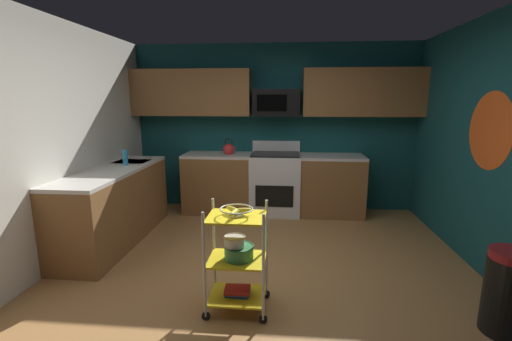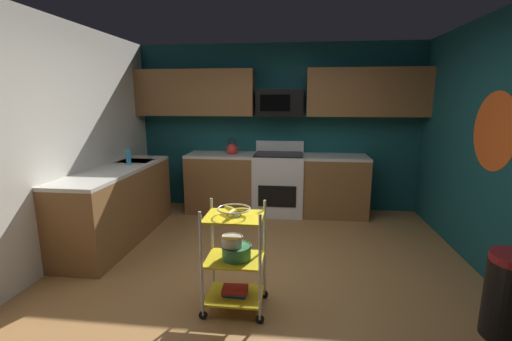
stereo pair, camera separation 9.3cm
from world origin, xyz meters
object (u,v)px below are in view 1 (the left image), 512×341
at_px(fruit_bowl, 236,210).
at_px(rolling_cart, 237,259).
at_px(oven_range, 275,183).
at_px(microwave, 276,103).
at_px(mixing_bowl_large, 239,252).
at_px(mixing_bowl_small, 235,241).
at_px(book_stack, 237,291).
at_px(trash_can, 509,293).
at_px(dish_soap_bottle, 125,157).
at_px(kettle, 229,149).

bearing_deg(fruit_bowl, rolling_cart, -90.00).
distance_m(oven_range, microwave, 1.23).
height_order(oven_range, mixing_bowl_large, oven_range).
relative_size(oven_range, mixing_bowl_small, 6.04).
height_order(rolling_cart, book_stack, rolling_cart).
distance_m(oven_range, trash_can, 3.32).
xyz_separation_m(mixing_bowl_large, trash_can, (2.06, -0.12, -0.19)).
height_order(mixing_bowl_large, dish_soap_bottle, dish_soap_bottle).
distance_m(fruit_bowl, mixing_bowl_small, 0.26).
bearing_deg(oven_range, fruit_bowl, -94.74).
xyz_separation_m(oven_range, trash_can, (1.86, -2.74, -0.15)).
bearing_deg(dish_soap_bottle, kettle, 41.53).
xyz_separation_m(oven_range, book_stack, (-0.22, -2.62, -0.32)).
xyz_separation_m(oven_range, microwave, (-0.00, 0.10, 1.22)).
distance_m(microwave, book_stack, 3.14).
relative_size(microwave, trash_can, 1.06).
distance_m(microwave, rolling_cart, 3.01).
bearing_deg(dish_soap_bottle, microwave, 31.20).
bearing_deg(kettle, dish_soap_bottle, -138.47).
relative_size(microwave, mixing_bowl_small, 3.85).
distance_m(oven_range, kettle, 0.89).
bearing_deg(mixing_bowl_large, kettle, 101.24).
bearing_deg(mixing_bowl_small, book_stack, 32.55).
xyz_separation_m(dish_soap_bottle, trash_can, (3.75, -1.70, -0.69)).
bearing_deg(kettle, microwave, 8.55).
height_order(fruit_bowl, kettle, kettle).
height_order(rolling_cart, kettle, kettle).
height_order(fruit_bowl, mixing_bowl_large, fruit_bowl).
bearing_deg(rolling_cart, kettle, 100.89).
distance_m(kettle, trash_can, 3.82).
xyz_separation_m(oven_range, rolling_cart, (-0.22, -2.62, -0.03)).
xyz_separation_m(rolling_cart, dish_soap_bottle, (-1.68, 1.58, 0.57)).
distance_m(oven_range, book_stack, 2.65).
relative_size(rolling_cart, fruit_bowl, 3.36).
xyz_separation_m(rolling_cart, trash_can, (2.08, -0.12, -0.12)).
xyz_separation_m(microwave, dish_soap_bottle, (-1.89, -1.15, -0.68)).
height_order(oven_range, kettle, kettle).
bearing_deg(microwave, mixing_bowl_small, -94.89).
bearing_deg(kettle, mixing_bowl_large, -78.76).
height_order(oven_range, book_stack, oven_range).
distance_m(fruit_bowl, kettle, 2.67).
bearing_deg(rolling_cart, trash_can, -3.25).
relative_size(microwave, dish_soap_bottle, 3.50).
xyz_separation_m(rolling_cart, mixing_bowl_small, (-0.02, -0.01, 0.17)).
xyz_separation_m(microwave, book_stack, (-0.22, -2.73, -1.54)).
xyz_separation_m(oven_range, mixing_bowl_small, (-0.23, -2.63, 0.14)).
height_order(book_stack, dish_soap_bottle, dish_soap_bottle).
xyz_separation_m(fruit_bowl, mixing_bowl_large, (0.02, -0.00, -0.36)).
bearing_deg(rolling_cart, mixing_bowl_small, -147.45).
distance_m(rolling_cart, mixing_bowl_large, 0.07).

